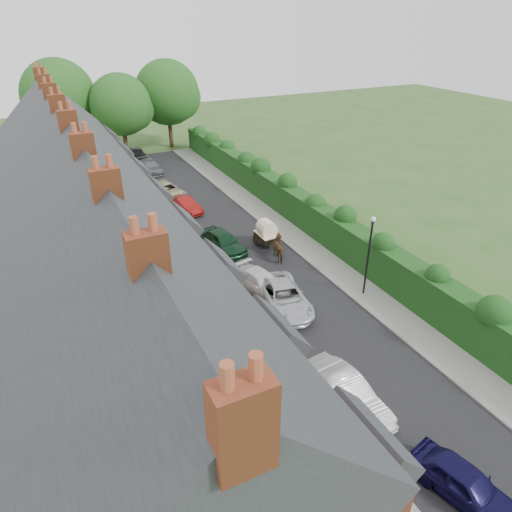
{
  "coord_description": "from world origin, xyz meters",
  "views": [
    {
      "loc": [
        -12.77,
        -13.99,
        15.33
      ],
      "look_at": [
        -2.08,
        7.67,
        2.2
      ],
      "focal_mm": 32.0,
      "sensor_mm": 36.0,
      "label": 1
    }
  ],
  "objects_px": {
    "car_silver_b": "(284,297)",
    "car_red": "(185,205)",
    "lamppost": "(369,246)",
    "car_black": "(137,155)",
    "car_navy": "(465,484)",
    "car_green": "(223,241)",
    "horse_cart": "(266,232)",
    "horse": "(280,248)",
    "car_white": "(262,283)",
    "car_beige": "(166,191)",
    "car_silver_a": "(344,394)",
    "car_grey": "(150,167)"
  },
  "relations": [
    {
      "from": "car_navy",
      "to": "car_beige",
      "type": "xyz_separation_m",
      "value": [
        -1.1,
        32.91,
        0.05
      ]
    },
    {
      "from": "car_white",
      "to": "horse",
      "type": "bearing_deg",
      "value": 34.45
    },
    {
      "from": "lamppost",
      "to": "car_navy",
      "type": "xyz_separation_m",
      "value": [
        -5.06,
        -12.06,
        -2.63
      ]
    },
    {
      "from": "car_silver_a",
      "to": "car_beige",
      "type": "height_order",
      "value": "car_silver_a"
    },
    {
      "from": "car_red",
      "to": "car_black",
      "type": "distance_m",
      "value": 16.34
    },
    {
      "from": "car_beige",
      "to": "horse",
      "type": "height_order",
      "value": "horse"
    },
    {
      "from": "car_silver_b",
      "to": "car_black",
      "type": "xyz_separation_m",
      "value": [
        -0.76,
        32.45,
        0.07
      ]
    },
    {
      "from": "horse_cart",
      "to": "car_beige",
      "type": "bearing_deg",
      "value": 106.82
    },
    {
      "from": "car_navy",
      "to": "car_silver_b",
      "type": "height_order",
      "value": "car_silver_b"
    },
    {
      "from": "car_navy",
      "to": "horse",
      "type": "bearing_deg",
      "value": 68.64
    },
    {
      "from": "lamppost",
      "to": "car_navy",
      "type": "bearing_deg",
      "value": -112.77
    },
    {
      "from": "car_white",
      "to": "horse",
      "type": "xyz_separation_m",
      "value": [
        3.03,
        3.23,
        0.17
      ]
    },
    {
      "from": "car_white",
      "to": "car_black",
      "type": "xyz_separation_m",
      "value": [
        -0.37,
        30.45,
        0.14
      ]
    },
    {
      "from": "lamppost",
      "to": "car_silver_a",
      "type": "relative_size",
      "value": 1.09
    },
    {
      "from": "horse_cart",
      "to": "car_silver_b",
      "type": "bearing_deg",
      "value": -109.91
    },
    {
      "from": "car_red",
      "to": "car_beige",
      "type": "distance_m",
      "value": 3.78
    },
    {
      "from": "car_silver_a",
      "to": "car_silver_b",
      "type": "height_order",
      "value": "car_silver_a"
    },
    {
      "from": "car_silver_b",
      "to": "horse_cart",
      "type": "relative_size",
      "value": 1.77
    },
    {
      "from": "car_green",
      "to": "car_red",
      "type": "bearing_deg",
      "value": 81.58
    },
    {
      "from": "car_beige",
      "to": "car_black",
      "type": "relative_size",
      "value": 1.12
    },
    {
      "from": "car_silver_a",
      "to": "car_beige",
      "type": "distance_m",
      "value": 27.65
    },
    {
      "from": "car_silver_b",
      "to": "horse_cart",
      "type": "bearing_deg",
      "value": 80.4
    },
    {
      "from": "car_beige",
      "to": "car_white",
      "type": "bearing_deg",
      "value": -99.17
    },
    {
      "from": "car_green",
      "to": "car_black",
      "type": "bearing_deg",
      "value": 81.17
    },
    {
      "from": "car_green",
      "to": "car_navy",
      "type": "bearing_deg",
      "value": -98.54
    },
    {
      "from": "car_grey",
      "to": "horse",
      "type": "bearing_deg",
      "value": -83.0
    },
    {
      "from": "car_red",
      "to": "horse",
      "type": "distance_m",
      "value": 11.36
    },
    {
      "from": "car_green",
      "to": "car_beige",
      "type": "relative_size",
      "value": 0.87
    },
    {
      "from": "lamppost",
      "to": "car_navy",
      "type": "distance_m",
      "value": 13.34
    },
    {
      "from": "car_grey",
      "to": "car_black",
      "type": "bearing_deg",
      "value": 92.85
    },
    {
      "from": "car_black",
      "to": "horse_cart",
      "type": "height_order",
      "value": "horse_cart"
    },
    {
      "from": "lamppost",
      "to": "car_navy",
      "type": "height_order",
      "value": "lamppost"
    },
    {
      "from": "car_grey",
      "to": "car_green",
      "type": "bearing_deg",
      "value": -90.71
    },
    {
      "from": "car_silver_b",
      "to": "car_red",
      "type": "height_order",
      "value": "car_silver_b"
    },
    {
      "from": "car_navy",
      "to": "car_white",
      "type": "bearing_deg",
      "value": 78.3
    },
    {
      "from": "car_black",
      "to": "horse",
      "type": "xyz_separation_m",
      "value": [
        3.4,
        -27.22,
        0.03
      ]
    },
    {
      "from": "car_red",
      "to": "car_black",
      "type": "height_order",
      "value": "car_black"
    },
    {
      "from": "lamppost",
      "to": "horse",
      "type": "distance_m",
      "value": 7.11
    },
    {
      "from": "lamppost",
      "to": "car_black",
      "type": "bearing_deg",
      "value": 99.78
    },
    {
      "from": "car_green",
      "to": "horse_cart",
      "type": "distance_m",
      "value": 3.2
    },
    {
      "from": "car_white",
      "to": "car_green",
      "type": "height_order",
      "value": "car_green"
    },
    {
      "from": "car_grey",
      "to": "horse",
      "type": "xyz_separation_m",
      "value": [
        3.11,
        -22.73,
        0.17
      ]
    },
    {
      "from": "car_beige",
      "to": "car_green",
      "type": "bearing_deg",
      "value": -98.15
    },
    {
      "from": "car_black",
      "to": "car_green",
      "type": "bearing_deg",
      "value": -86.01
    },
    {
      "from": "car_navy",
      "to": "car_black",
      "type": "height_order",
      "value": "car_black"
    },
    {
      "from": "car_silver_a",
      "to": "car_red",
      "type": "relative_size",
      "value": 1.22
    },
    {
      "from": "car_beige",
      "to": "horse_cart",
      "type": "bearing_deg",
      "value": -84.81
    },
    {
      "from": "car_grey",
      "to": "car_black",
      "type": "distance_m",
      "value": 4.5
    },
    {
      "from": "car_red",
      "to": "horse_cart",
      "type": "bearing_deg",
      "value": -83.86
    },
    {
      "from": "car_green",
      "to": "car_grey",
      "type": "xyz_separation_m",
      "value": [
        -0.03,
        19.91,
        -0.12
      ]
    }
  ]
}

